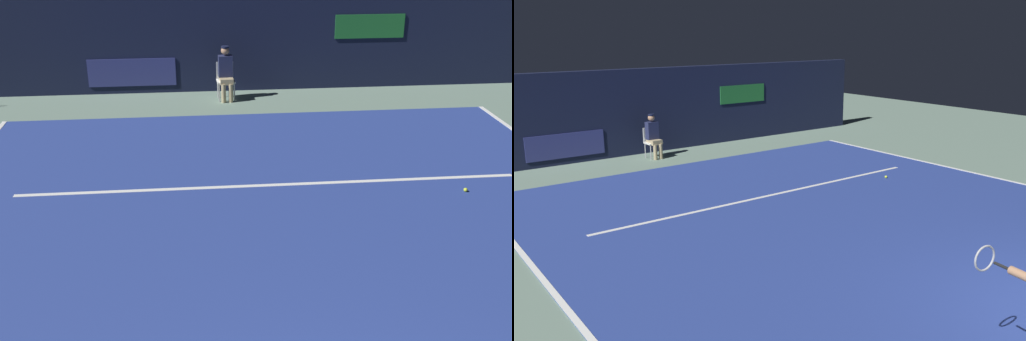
{
  "view_description": "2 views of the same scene",
  "coord_description": "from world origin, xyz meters",
  "views": [
    {
      "loc": [
        -1.25,
        -2.53,
        4.55
      ],
      "look_at": [
        -0.44,
        5.6,
        1.01
      ],
      "focal_mm": 43.8,
      "sensor_mm": 36.0,
      "label": 1
    },
    {
      "loc": [
        -7.43,
        -2.5,
        3.74
      ],
      "look_at": [
        -0.78,
        6.29,
        0.91
      ],
      "focal_mm": 38.6,
      "sensor_mm": 36.0,
      "label": 2
    }
  ],
  "objects": [
    {
      "name": "line_service",
      "position": [
        0.0,
        7.22,
        0.01
      ],
      "size": [
        8.7,
        0.1,
        0.01
      ],
      "primitive_type": "cube",
      "color": "white",
      "rests_on": "court_surface"
    },
    {
      "name": "court_surface",
      "position": [
        0.0,
        5.09,
        0.01
      ],
      "size": [
        11.16,
        12.17,
        0.01
      ],
      "primitive_type": "cube",
      "color": "navy",
      "rests_on": "ground"
    },
    {
      "name": "tennis_ball",
      "position": [
        3.24,
        6.63,
        0.05
      ],
      "size": [
        0.07,
        0.07,
        0.07
      ],
      "primitive_type": "sphere",
      "color": "#CCE033",
      "rests_on": "court_surface"
    },
    {
      "name": "line_judge_on_chair",
      "position": [
        -0.5,
        12.42,
        0.69
      ],
      "size": [
        0.47,
        0.55,
        1.32
      ],
      "color": "white",
      "rests_on": "ground"
    },
    {
      "name": "line_sideline_right",
      "position": [
        -5.53,
        5.09,
        0.01
      ],
      "size": [
        0.1,
        12.17,
        0.01
      ],
      "primitive_type": "cube",
      "color": "white",
      "rests_on": "court_surface"
    },
    {
      "name": "ground_plane",
      "position": [
        0.0,
        5.09,
        0.0
      ],
      "size": [
        32.85,
        32.85,
        0.0
      ],
      "primitive_type": "plane",
      "color": "slate"
    },
    {
      "name": "line_sideline_left",
      "position": [
        5.53,
        5.09,
        0.01
      ],
      "size": [
        0.1,
        12.17,
        0.01
      ],
      "primitive_type": "cube",
      "color": "white",
      "rests_on": "court_surface"
    },
    {
      "name": "back_wall",
      "position": [
        -0.0,
        13.33,
        1.3
      ],
      "size": [
        16.21,
        0.33,
        2.6
      ],
      "color": "#141933",
      "rests_on": "ground"
    }
  ]
}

